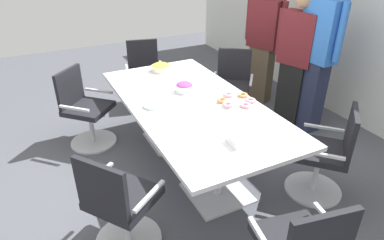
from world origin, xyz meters
name	(u,v)px	position (x,y,z in m)	size (l,w,h in m)	color
ground_plane	(192,164)	(0.00, 0.00, -0.01)	(10.00, 10.00, 0.01)	#4C4F56
back_wall	(373,13)	(0.00, 2.40, 1.40)	(8.00, 0.10, 2.80)	silver
conference_table	(192,114)	(0.00, 0.00, 0.63)	(2.40, 1.20, 0.75)	white
office_chair_0	(145,77)	(-1.70, 0.09, 0.41)	(0.65, 0.65, 0.91)	silver
office_chair_1	(85,112)	(-0.96, -0.91, 0.41)	(0.76, 0.76, 0.91)	silver
office_chair_2	(120,207)	(0.75, -0.99, 0.41)	(0.75, 0.75, 0.91)	silver
office_chair_4	(326,157)	(0.96, 0.91, 0.41)	(0.76, 0.76, 0.91)	silver
office_chair_5	(232,89)	(-0.76, 0.98, 0.41)	(0.76, 0.76, 0.91)	silver
person_standing_0	(264,42)	(-1.03, 1.64, 0.90)	(0.60, 0.37, 1.72)	brown
person_standing_1	(296,58)	(-0.31, 1.60, 0.87)	(0.60, 0.35, 1.69)	black
person_standing_2	(318,53)	(-0.08, 1.69, 1.00)	(0.61, 0.24, 1.89)	#232842
snack_bowl_chips_yellow	(161,67)	(-0.96, 0.06, 0.80)	(0.24, 0.24, 0.10)	beige
snack_bowl_candy_mix	(184,87)	(-0.27, 0.05, 0.80)	(0.20, 0.20, 0.11)	white
donut_platter	(236,101)	(0.20, 0.39, 0.77)	(0.39, 0.38, 0.04)	white
plate_stack	(153,105)	(-0.09, -0.38, 0.77)	(0.19, 0.19, 0.03)	white
napkin_pile	(239,140)	(0.85, 0.00, 0.79)	(0.17, 0.17, 0.07)	white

